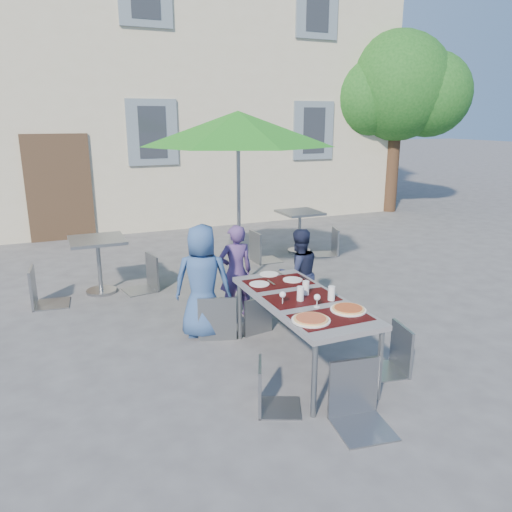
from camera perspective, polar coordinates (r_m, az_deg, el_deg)
name	(u,v)px	position (r m, az deg, el deg)	size (l,w,h in m)	color
ground	(331,389)	(5.00, 8.59, -14.79)	(90.00, 90.00, 0.00)	#4A4A4C
building	(116,29)	(15.48, -15.75, 23.70)	(13.60, 8.20, 11.10)	#B9B295
tree	(398,88)	(14.30, 15.93, 17.95)	(3.60, 3.00, 4.70)	#3F2A1B
dining_table	(302,303)	(5.10, 5.25, -5.40)	(0.80, 1.85, 0.76)	#4F4F54
pizza_near_left	(311,319)	(4.53, 6.30, -7.20)	(0.35, 0.35, 0.03)	white
pizza_near_right	(348,309)	(4.81, 10.50, -5.98)	(0.34, 0.34, 0.03)	white
glassware	(310,293)	(5.01, 6.19, -4.20)	(0.56, 0.41, 0.15)	silver
place_settings	(274,279)	(5.61, 2.08, -2.65)	(0.66, 0.51, 0.01)	white
child_0	(203,282)	(5.83, -6.13, -2.92)	(0.66, 0.43, 1.35)	#304F84
child_1	(236,272)	(6.39, -2.33, -1.79)	(0.45, 0.29, 1.22)	#4D366E
child_2	(298,274)	(6.41, 4.86, -2.02)	(0.57, 0.33, 1.17)	#1B203B
chair_0	(216,290)	(5.80, -4.54, -3.86)	(0.56, 0.56, 1.00)	gray
chair_1	(254,292)	(5.96, -0.20, -4.18)	(0.44, 0.44, 0.86)	gray
chair_2	(302,288)	(6.17, 5.25, -3.66)	(0.39, 0.39, 0.85)	gray
chair_3	(270,359)	(4.43, 1.66, -11.70)	(0.50, 0.50, 0.84)	gray
chair_4	(395,322)	(5.21, 15.58, -7.26)	(0.49, 0.48, 0.93)	gray
chair_5	(361,358)	(4.28, 11.92, -11.34)	(0.52, 0.52, 1.02)	gray
patio_umbrella	(238,129)	(7.31, -2.07, 14.28)	(2.83, 2.83, 2.61)	#929599
cafe_table_0	(98,254)	(7.62, -17.58, 0.22)	(0.77, 0.77, 0.83)	#929599
bg_chair_l_0	(38,263)	(7.36, -23.60, -0.73)	(0.51, 0.51, 1.04)	gray
bg_chair_r_0	(144,252)	(7.58, -12.64, 0.49)	(0.52, 0.51, 1.01)	gray
cafe_table_1	(300,223)	(9.58, 5.02, 3.74)	(0.74, 0.74, 0.79)	#929599
bg_chair_l_1	(261,228)	(8.87, 0.56, 3.26)	(0.48, 0.48, 1.06)	gray
bg_chair_r_1	(331,226)	(9.45, 8.53, 3.46)	(0.53, 0.53, 0.96)	gray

